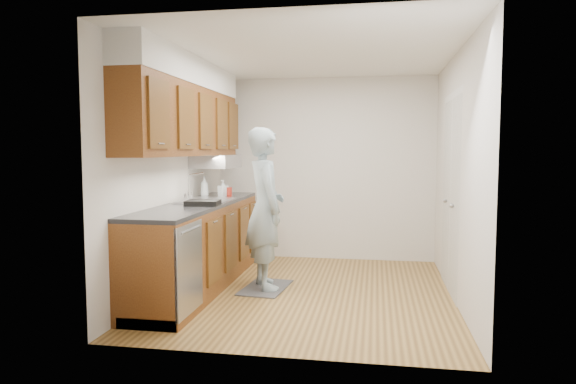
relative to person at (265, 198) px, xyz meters
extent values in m
plane|color=olive|center=(0.47, -0.07, -1.00)|extent=(3.50, 3.50, 0.00)
plane|color=white|center=(0.47, -0.07, 1.50)|extent=(3.50, 3.50, 0.00)
cube|color=silver|center=(-1.03, -0.07, 0.25)|extent=(0.02, 3.50, 2.50)
cube|color=silver|center=(1.97, -0.07, 0.25)|extent=(0.02, 3.50, 2.50)
cube|color=silver|center=(0.47, 1.68, 0.25)|extent=(3.00, 0.02, 2.50)
cube|color=brown|center=(-0.73, -0.07, -0.55)|extent=(0.60, 2.80, 0.90)
cube|color=black|center=(-0.74, -0.07, -0.08)|extent=(0.63, 2.80, 0.04)
cube|color=#B2B2B7|center=(-0.73, 0.13, -0.11)|extent=(0.48, 0.68, 0.14)
cube|color=#B2B2B7|center=(-0.73, 0.13, -0.06)|extent=(0.52, 0.72, 0.01)
cube|color=#B2B2B7|center=(-0.43, -1.17, -0.53)|extent=(0.03, 0.60, 0.80)
cube|color=brown|center=(-0.86, -0.07, 0.82)|extent=(0.33, 2.80, 0.75)
cube|color=silver|center=(-0.86, -0.07, 1.35)|extent=(0.35, 2.80, 0.30)
cube|color=#A5A5AA|center=(-0.80, 0.78, 0.37)|extent=(0.46, 0.75, 0.16)
cube|color=white|center=(1.96, 0.23, 0.02)|extent=(0.02, 1.22, 2.05)
cube|color=#555558|center=(0.00, 0.00, -0.99)|extent=(0.51, 0.79, 0.01)
imported|color=#8DA2AB|center=(0.00, 0.00, 0.00)|extent=(0.73, 0.83, 1.97)
imported|color=silver|center=(-0.89, 0.60, 0.07)|extent=(0.14, 0.14, 0.25)
imported|color=silver|center=(-0.66, 0.63, 0.04)|extent=(0.13, 0.13, 0.21)
cylinder|color=#A8291C|center=(-0.56, 0.55, 0.00)|extent=(0.08, 0.08, 0.13)
cylinder|color=#A5A5AA|center=(-0.56, 0.55, 0.00)|extent=(0.07, 0.07, 0.11)
cube|color=black|center=(-0.59, -0.32, -0.03)|extent=(0.36, 0.31, 0.05)
camera|label=1|loc=(1.18, -5.40, 0.52)|focal=32.00mm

